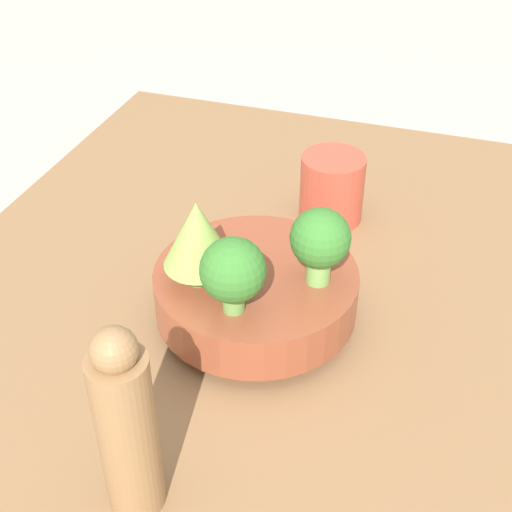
% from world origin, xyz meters
% --- Properties ---
extents(ground_plane, '(6.00, 6.00, 0.00)m').
position_xyz_m(ground_plane, '(0.00, 0.00, 0.00)').
color(ground_plane, '#ADA89E').
extents(table, '(0.96, 0.76, 0.04)m').
position_xyz_m(table, '(0.00, 0.00, 0.02)').
color(table, olive).
rests_on(table, ground_plane).
extents(bowl, '(0.21, 0.21, 0.06)m').
position_xyz_m(bowl, '(-0.01, 0.01, 0.08)').
color(bowl, brown).
rests_on(bowl, table).
extents(broccoli_floret_front, '(0.06, 0.06, 0.08)m').
position_xyz_m(broccoli_floret_front, '(0.00, -0.05, 0.15)').
color(broccoli_floret_front, '#7AB256').
rests_on(broccoli_floret_front, bowl).
extents(romanesco_piece_far, '(0.07, 0.07, 0.09)m').
position_xyz_m(romanesco_piece_far, '(-0.03, 0.06, 0.15)').
color(romanesco_piece_far, '#7AB256').
rests_on(romanesco_piece_far, bowl).
extents(broccoli_floret_left, '(0.06, 0.06, 0.08)m').
position_xyz_m(broccoli_floret_left, '(-0.07, 0.01, 0.15)').
color(broccoli_floret_left, '#6BA34C').
rests_on(broccoli_floret_left, bowl).
extents(cup, '(0.08, 0.08, 0.08)m').
position_xyz_m(cup, '(0.21, -0.02, 0.08)').
color(cup, '#C64C38').
rests_on(cup, table).
extents(pepper_mill, '(0.04, 0.04, 0.18)m').
position_xyz_m(pepper_mill, '(-0.24, 0.03, 0.13)').
color(pepper_mill, '#997047').
rests_on(pepper_mill, table).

